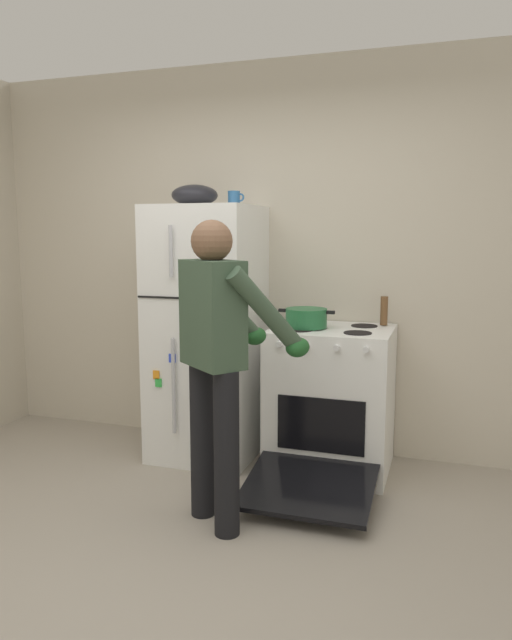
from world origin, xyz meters
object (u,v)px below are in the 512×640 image
(red_pot, at_px, (306,318))
(mixing_bowl, at_px, (195,195))
(refrigerator, at_px, (207,333))
(person_cook, at_px, (219,347))
(coffee_mug, at_px, (234,198))
(pepper_mill, at_px, (384,311))
(stove_range, at_px, (330,401))

(red_pot, xyz_separation_m, mixing_bowl, (-0.78, 0.05, 0.78))
(refrigerator, height_order, mixing_bowl, mixing_bowl)
(person_cook, bearing_deg, coffee_mug, 105.48)
(mixing_bowl, bearing_deg, refrigerator, -0.22)
(coffee_mug, relative_size, mixing_bowl, 0.36)
(refrigerator, relative_size, pepper_mill, 9.14)
(coffee_mug, height_order, pepper_mill, coffee_mug)
(refrigerator, height_order, red_pot, refrigerator)
(stove_range, height_order, person_cook, person_cook)
(person_cook, relative_size, coffee_mug, 14.28)
(coffee_mug, bearing_deg, pepper_mill, 8.70)
(pepper_mill, bearing_deg, refrigerator, -170.23)
(red_pot, distance_m, pepper_mill, 0.52)
(stove_range, xyz_separation_m, coffee_mug, (-0.68, 0.07, 1.30))
(coffee_mug, bearing_deg, red_pot, -10.88)
(red_pot, height_order, mixing_bowl, mixing_bowl)
(stove_range, relative_size, mixing_bowl, 4.00)
(red_pot, height_order, pepper_mill, pepper_mill)
(pepper_mill, height_order, mixing_bowl, mixing_bowl)
(refrigerator, relative_size, coffee_mug, 15.29)
(person_cook, distance_m, mixing_bowl, 1.34)
(refrigerator, distance_m, coffee_mug, 0.92)
(coffee_mug, bearing_deg, mixing_bowl, -169.22)
(stove_range, height_order, mixing_bowl, mixing_bowl)
(stove_range, xyz_separation_m, pepper_mill, (0.30, 0.22, 0.57))
(refrigerator, bearing_deg, stove_range, -1.18)
(stove_range, distance_m, red_pot, 0.57)
(red_pot, height_order, coffee_mug, coffee_mug)
(stove_range, xyz_separation_m, red_pot, (-0.16, -0.03, 0.54))
(refrigerator, bearing_deg, mixing_bowl, 179.78)
(stove_range, bearing_deg, pepper_mill, 36.01)
(stove_range, bearing_deg, coffee_mug, 174.29)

